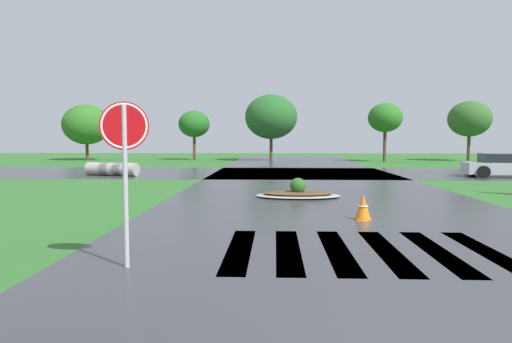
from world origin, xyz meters
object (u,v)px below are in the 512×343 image
(stop_sign, at_px, (125,145))
(traffic_cone, at_px, (363,208))
(car_white_sedan, at_px, (506,166))
(drainage_pipe_stack, at_px, (112,169))
(median_island, at_px, (298,193))

(stop_sign, bearing_deg, traffic_cone, 28.83)
(car_white_sedan, distance_m, drainage_pipe_stack, 21.37)
(car_white_sedan, bearing_deg, traffic_cone, -119.29)
(stop_sign, relative_size, median_island, 0.89)
(median_island, xyz_separation_m, car_white_sedan, (11.56, 8.99, 0.46))
(traffic_cone, bearing_deg, drainage_pipe_stack, 129.91)
(car_white_sedan, xyz_separation_m, drainage_pipe_stack, (-21.37, -0.06, -0.23))
(stop_sign, distance_m, drainage_pipe_stack, 19.13)
(drainage_pipe_stack, distance_m, traffic_cone, 17.50)
(median_island, distance_m, drainage_pipe_stack, 13.27)
(median_island, bearing_deg, car_white_sedan, 37.86)
(stop_sign, distance_m, traffic_cone, 6.59)
(median_island, bearing_deg, traffic_cone, -72.48)
(stop_sign, xyz_separation_m, drainage_pipe_stack, (-6.65, 17.87, -1.60))
(stop_sign, distance_m, median_island, 9.65)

